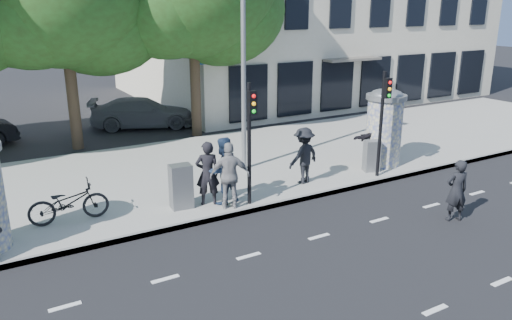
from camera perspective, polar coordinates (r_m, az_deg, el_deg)
ground at (r=11.63m, az=11.45°, el=-11.21°), size 120.00×120.00×0.00m
sidewalk at (r=17.42m, az=-4.93°, el=-0.89°), size 40.00×8.00×0.15m
curb at (r=14.16m, az=1.97°, el=-5.19°), size 40.00×0.10×0.16m
lane_dash_near at (r=10.34m, az=19.79°, el=-15.83°), size 32.00×0.12×0.01m
lane_dash_far at (r=12.58m, az=7.22°, el=-8.69°), size 32.00×0.12×0.01m
ad_column_right at (r=17.70m, az=14.45°, el=3.82°), size 1.36×1.36×2.65m
traffic_pole_near at (r=13.39m, az=-0.67°, el=3.22°), size 0.22×0.31×3.40m
traffic_pole_far at (r=16.24m, az=14.31°, el=5.17°), size 0.22×0.31×3.40m
street_lamp at (r=16.17m, az=-1.36°, el=14.81°), size 0.25×0.93×8.00m
ped_b at (r=13.80m, az=-5.56°, el=-1.51°), size 0.77×0.62×1.82m
ped_c at (r=13.84m, az=-3.78°, el=-1.24°), size 1.07×0.92×1.90m
ped_d at (r=15.51m, az=5.47°, el=0.52°), size 1.25×0.87×1.77m
ped_e at (r=13.49m, az=-3.00°, el=-1.81°), size 1.24×0.99×1.85m
ped_f at (r=17.65m, az=13.75°, el=2.27°), size 1.78×0.90×1.84m
man_road at (r=14.10m, az=21.95°, el=-3.26°), size 0.71×0.58×1.68m
bicycle at (r=13.63m, az=-20.63°, el=-4.56°), size 0.81×2.02×1.04m
cabinet_left at (r=13.74m, az=-8.57°, el=-3.01°), size 0.62×0.48×1.23m
cabinet_right at (r=17.08m, az=13.08°, el=0.46°), size 0.59×0.51×1.05m
car_right at (r=24.02m, az=-12.79°, el=5.31°), size 3.45×5.15×1.39m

